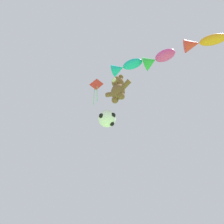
% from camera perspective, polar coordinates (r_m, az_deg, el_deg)
% --- Properties ---
extents(teddy_bear_kite, '(1.85, 0.82, 1.88)m').
position_cam_1_polar(teddy_bear_kite, '(12.57, 1.52, 6.12)').
color(teddy_bear_kite, brown).
extents(soccer_ball_kite, '(1.06, 1.05, 0.97)m').
position_cam_1_polar(soccer_ball_kite, '(11.82, -1.27, -1.71)').
color(soccer_ball_kite, white).
extents(fish_kite_teal, '(2.28, 1.41, 0.89)m').
position_cam_1_polar(fish_kite_teal, '(15.50, 3.48, 11.74)').
color(fish_kite_teal, '#19ADB2').
extents(fish_kite_magenta, '(2.21, 1.30, 0.98)m').
position_cam_1_polar(fish_kite_magenta, '(15.16, 11.81, 13.47)').
color(fish_kite_magenta, '#E53F9E').
extents(fish_kite_tangerine, '(2.46, 1.72, 0.82)m').
position_cam_1_polar(fish_kite_tangerine, '(14.43, 22.54, 16.49)').
color(fish_kite_tangerine, orange).
extents(diamond_kite, '(0.84, 0.65, 2.39)m').
position_cam_1_polar(diamond_kite, '(15.66, -4.13, 6.72)').
color(diamond_kite, red).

